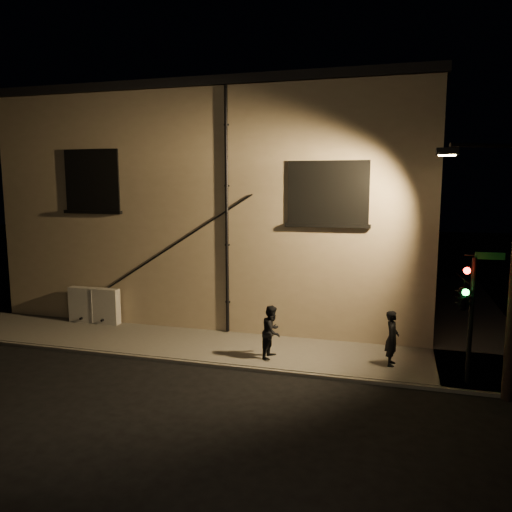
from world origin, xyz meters
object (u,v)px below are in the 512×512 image
(pedestrian_b, at_px, (272,332))
(streetlamp_pole, at_px, (512,255))
(traffic_signal, at_px, (464,296))
(utility_cabinet, at_px, (94,305))
(pedestrian_a, at_px, (392,338))

(pedestrian_b, xyz_separation_m, streetlamp_pole, (6.12, -0.94, 2.67))
(pedestrian_b, height_order, traffic_signal, traffic_signal)
(utility_cabinet, xyz_separation_m, traffic_signal, (12.45, -2.38, 1.66))
(utility_cabinet, relative_size, pedestrian_b, 1.27)
(utility_cabinet, relative_size, streetlamp_pole, 0.30)
(utility_cabinet, xyz_separation_m, streetlamp_pole, (13.40, -2.75, 2.80))
(pedestrian_b, bearing_deg, streetlamp_pole, -90.58)
(utility_cabinet, distance_m, pedestrian_b, 7.50)
(utility_cabinet, height_order, traffic_signal, traffic_signal)
(utility_cabinet, distance_m, traffic_signal, 12.79)
(traffic_signal, bearing_deg, utility_cabinet, 169.20)
(pedestrian_a, relative_size, pedestrian_b, 1.01)
(utility_cabinet, bearing_deg, pedestrian_a, -7.99)
(pedestrian_a, distance_m, traffic_signal, 2.47)
(pedestrian_a, bearing_deg, pedestrian_b, 97.98)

